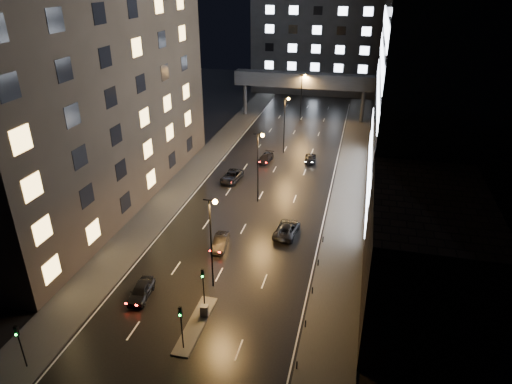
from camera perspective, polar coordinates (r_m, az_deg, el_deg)
ground at (r=75.63m, az=2.35°, el=2.85°), size 160.00×160.00×0.00m
sidewalk_left at (r=74.49m, az=-7.90°, el=2.30°), size 5.00×110.00×0.15m
sidewalk_right at (r=69.84m, az=11.61°, el=0.35°), size 5.00×110.00×0.15m
building_left at (r=64.18m, az=-21.39°, el=15.64°), size 15.00×48.00×40.00m
building_right_low at (r=44.60m, az=20.14°, el=-7.74°), size 10.00×18.00×12.00m
building_right_glass at (r=65.76m, az=24.94°, el=17.48°), size 20.00×36.00×45.00m
building_far at (r=128.19m, az=7.91°, el=17.97°), size 34.00×14.00×25.00m
skybridge at (r=101.48m, az=5.92°, el=13.66°), size 30.00×3.00×10.00m
median_island at (r=44.24m, az=-7.54°, el=-16.12°), size 1.60×8.00×0.15m
traffic_signal_near at (r=44.12m, az=-6.62°, el=-11.12°), size 0.28×0.34×4.40m
traffic_signal_far at (r=40.19m, az=-9.35°, el=-15.64°), size 0.28×0.34×4.40m
traffic_signal_corner at (r=42.70m, az=-27.49°, el=-16.15°), size 0.28×0.34×4.40m
bollard_row at (r=45.46m, az=6.65°, el=-14.07°), size 0.12×25.12×0.90m
streetlight_near at (r=44.99m, az=-5.50°, el=-5.03°), size 1.45×0.50×10.15m
streetlight_mid_a at (r=62.28m, az=0.39°, el=4.16°), size 1.45×0.50×10.15m
streetlight_mid_b at (r=80.82m, az=3.69°, el=9.24°), size 1.45×0.50×10.15m
streetlight_far at (r=99.93m, az=5.79°, el=12.39°), size 1.45×0.50×10.15m
car_away_a at (r=48.00m, az=-14.17°, el=-11.89°), size 2.25×4.56×1.49m
car_away_b at (r=54.31m, az=-4.47°, el=-6.26°), size 1.92×4.42×1.41m
car_away_c at (r=71.17m, az=-3.06°, el=1.96°), size 2.83×5.50×1.48m
car_away_d at (r=78.47m, az=1.20°, el=4.26°), size 2.45×4.76×1.32m
car_toward_a at (r=56.82m, az=3.89°, el=-4.62°), size 2.94×5.59×1.50m
car_toward_b at (r=79.16m, az=6.82°, el=4.27°), size 2.29×4.71×1.32m
utility_cabinet at (r=44.64m, az=-6.47°, el=-14.50°), size 0.78×0.66×1.13m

